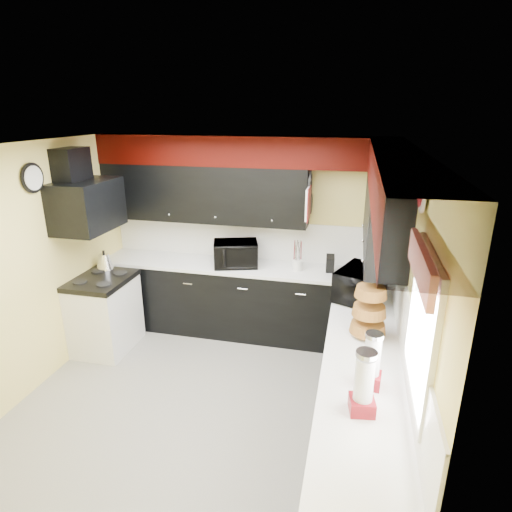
{
  "coord_description": "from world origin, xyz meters",
  "views": [
    {
      "loc": [
        1.34,
        -3.35,
        2.8
      ],
      "look_at": [
        0.38,
        0.73,
        1.35
      ],
      "focal_mm": 30.0,
      "sensor_mm": 36.0,
      "label": 1
    }
  ],
  "objects_px": {
    "toaster_oven": "(236,254)",
    "utensil_crock": "(297,265)",
    "microwave": "(360,284)",
    "knife_block": "(330,264)",
    "kettle": "(105,261)"
  },
  "relations": [
    {
      "from": "toaster_oven",
      "to": "microwave",
      "type": "distance_m",
      "value": 1.64
    },
    {
      "from": "knife_block",
      "to": "microwave",
      "type": "bearing_deg",
      "value": -67.99
    },
    {
      "from": "microwave",
      "to": "knife_block",
      "type": "relative_size",
      "value": 2.76
    },
    {
      "from": "toaster_oven",
      "to": "microwave",
      "type": "height_order",
      "value": "microwave"
    },
    {
      "from": "kettle",
      "to": "knife_block",
      "type": "bearing_deg",
      "value": 9.65
    },
    {
      "from": "toaster_oven",
      "to": "kettle",
      "type": "distance_m",
      "value": 1.62
    },
    {
      "from": "microwave",
      "to": "utensil_crock",
      "type": "distance_m",
      "value": 1.0
    },
    {
      "from": "utensil_crock",
      "to": "kettle",
      "type": "distance_m",
      "value": 2.37
    },
    {
      "from": "toaster_oven",
      "to": "microwave",
      "type": "xyz_separation_m",
      "value": [
        1.51,
        -0.64,
        0.01
      ]
    },
    {
      "from": "microwave",
      "to": "knife_block",
      "type": "xyz_separation_m",
      "value": [
        -0.35,
        0.68,
        -0.06
      ]
    },
    {
      "from": "knife_block",
      "to": "kettle",
      "type": "bearing_deg",
      "value": -175.72
    },
    {
      "from": "utensil_crock",
      "to": "knife_block",
      "type": "relative_size",
      "value": 0.66
    },
    {
      "from": "toaster_oven",
      "to": "knife_block",
      "type": "height_order",
      "value": "toaster_oven"
    },
    {
      "from": "kettle",
      "to": "microwave",
      "type": "bearing_deg",
      "value": -4.04
    },
    {
      "from": "toaster_oven",
      "to": "utensil_crock",
      "type": "distance_m",
      "value": 0.77
    }
  ]
}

